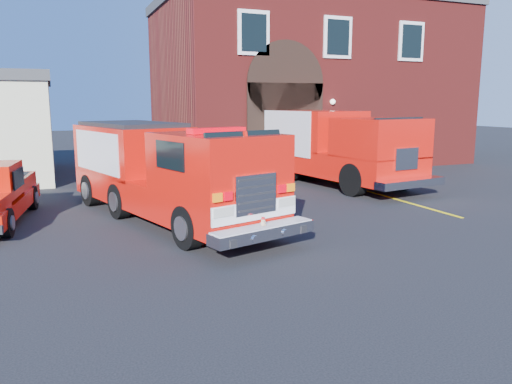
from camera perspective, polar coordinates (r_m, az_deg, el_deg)
name	(u,v)px	position (r m, az deg, el deg)	size (l,w,h in m)	color
ground	(237,237)	(12.00, -2.16, -5.17)	(100.00, 100.00, 0.00)	black
parking_stripe_near	(426,208)	(16.12, 18.83, -1.70)	(0.12, 3.00, 0.01)	yellow
parking_stripe_mid	(369,192)	(18.44, 12.77, 0.05)	(0.12, 3.00, 0.01)	yellow
parking_stripe_far	(327,180)	(20.94, 8.11, 1.40)	(0.12, 3.00, 0.01)	yellow
fire_station	(304,82)	(28.04, 5.54, 12.37)	(15.20, 10.20, 8.45)	maroon
fire_engine	(165,171)	(13.78, -10.36, 2.43)	(4.59, 8.81, 2.62)	black
secondary_truck	(326,144)	(20.24, 8.01, 5.50)	(3.96, 9.06, 2.84)	black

